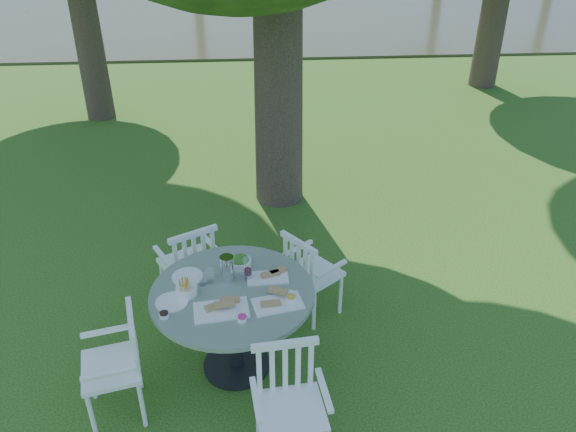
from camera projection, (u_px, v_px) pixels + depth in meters
name	position (u px, v px, depth m)	size (l,w,h in m)	color
ground	(289.00, 301.00, 5.52)	(140.00, 140.00, 0.00)	#1C430D
table	(233.00, 308.00, 4.44)	(1.28, 1.28, 0.80)	black
chair_ne	(307.00, 270.00, 5.08)	(0.60, 0.60, 0.88)	white
chair_nw	(191.00, 262.00, 5.16)	(0.61, 0.60, 0.91)	white
chair_sw	(122.00, 358.00, 4.11)	(0.52, 0.54, 0.90)	white
chair_se	(288.00, 394.00, 3.81)	(0.50, 0.48, 0.91)	white
tableware	(226.00, 283.00, 4.38)	(1.13, 0.81, 0.22)	white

